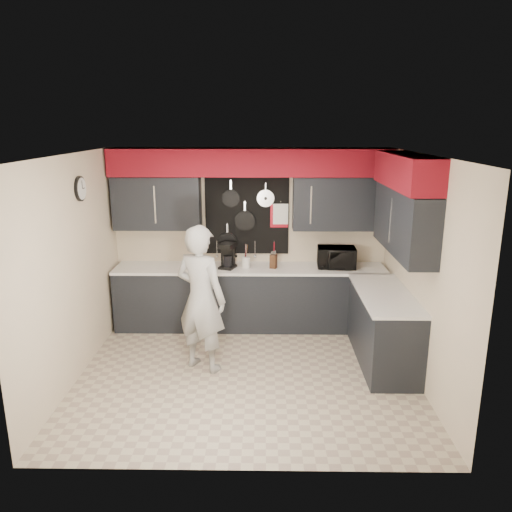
{
  "coord_description": "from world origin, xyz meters",
  "views": [
    {
      "loc": [
        0.19,
        -5.46,
        2.93
      ],
      "look_at": [
        0.1,
        0.5,
        1.34
      ],
      "focal_mm": 35.0,
      "sensor_mm": 36.0,
      "label": 1
    }
  ],
  "objects_px": {
    "knife_block": "(273,261)",
    "utensil_crock": "(246,262)",
    "coffee_maker": "(228,255)",
    "microwave": "(336,257)",
    "person": "(201,299)"
  },
  "relations": [
    {
      "from": "microwave",
      "to": "person",
      "type": "xyz_separation_m",
      "value": [
        -1.79,
        -1.31,
        -0.17
      ]
    },
    {
      "from": "coffee_maker",
      "to": "person",
      "type": "xyz_separation_m",
      "value": [
        -0.23,
        -1.27,
        -0.21
      ]
    },
    {
      "from": "microwave",
      "to": "utensil_crock",
      "type": "bearing_deg",
      "value": -176.13
    },
    {
      "from": "utensil_crock",
      "to": "coffee_maker",
      "type": "distance_m",
      "value": 0.28
    },
    {
      "from": "coffee_maker",
      "to": "utensil_crock",
      "type": "bearing_deg",
      "value": 20.88
    },
    {
      "from": "microwave",
      "to": "coffee_maker",
      "type": "distance_m",
      "value": 1.56
    },
    {
      "from": "knife_block",
      "to": "microwave",
      "type": "bearing_deg",
      "value": 22.94
    },
    {
      "from": "utensil_crock",
      "to": "person",
      "type": "relative_size",
      "value": 0.09
    },
    {
      "from": "knife_block",
      "to": "coffee_maker",
      "type": "height_order",
      "value": "coffee_maker"
    },
    {
      "from": "knife_block",
      "to": "person",
      "type": "bearing_deg",
      "value": -105.26
    },
    {
      "from": "utensil_crock",
      "to": "coffee_maker",
      "type": "xyz_separation_m",
      "value": [
        -0.26,
        -0.0,
        0.11
      ]
    },
    {
      "from": "coffee_maker",
      "to": "microwave",
      "type": "bearing_deg",
      "value": 21.04
    },
    {
      "from": "utensil_crock",
      "to": "knife_block",
      "type": "bearing_deg",
      "value": -3.01
    },
    {
      "from": "knife_block",
      "to": "coffee_maker",
      "type": "xyz_separation_m",
      "value": [
        -0.65,
        0.02,
        0.09
      ]
    },
    {
      "from": "knife_block",
      "to": "utensil_crock",
      "type": "relative_size",
      "value": 1.27
    }
  ]
}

